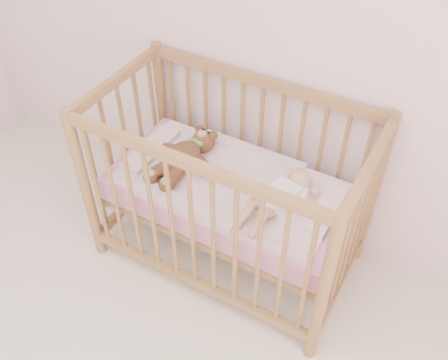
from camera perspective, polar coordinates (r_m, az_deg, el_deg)
The scene contains 5 objects.
crib at distance 2.56m, azimuth 0.55°, elevation -1.29°, with size 1.36×0.76×1.00m, color #996740, non-canonical shape.
mattress at distance 2.57m, azimuth 0.55°, elevation -1.53°, with size 1.22×0.62×0.13m, color pink.
blanket at distance 2.52m, azimuth 0.56°, elevation -0.32°, with size 1.10×0.58×0.06m, color pink, non-canonical shape.
baby at distance 2.37m, azimuth 6.41°, elevation -1.65°, with size 0.24×0.51×0.12m, color white, non-canonical shape.
teddy_bear at distance 2.55m, azimuth -4.73°, elevation 2.77°, with size 0.35×0.49×0.14m, color brown, non-canonical shape.
Camera 1 is at (0.93, -0.00, 2.30)m, focal length 40.00 mm.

